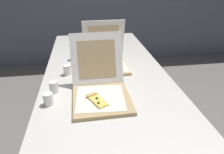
% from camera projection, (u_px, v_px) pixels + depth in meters
% --- Properties ---
extents(table, '(0.93, 2.20, 0.74)m').
position_uv_depth(table, '(106.00, 79.00, 1.56)').
color(table, beige).
rests_on(table, ground).
extents(pizza_box_front, '(0.35, 0.47, 0.34)m').
position_uv_depth(pizza_box_front, '(100.00, 90.00, 1.24)').
color(pizza_box_front, tan).
rests_on(pizza_box_front, table).
extents(pizza_box_middle, '(0.35, 0.35, 0.36)m').
position_uv_depth(pizza_box_middle, '(105.00, 60.00, 1.64)').
color(pizza_box_middle, tan).
rests_on(pizza_box_middle, table).
extents(cup_white_far, '(0.06, 0.06, 0.07)m').
position_uv_depth(cup_white_far, '(73.00, 56.00, 1.77)').
color(cup_white_far, white).
rests_on(cup_white_far, table).
extents(cup_white_near_center, '(0.06, 0.06, 0.07)m').
position_uv_depth(cup_white_near_center, '(54.00, 87.00, 1.29)').
color(cup_white_near_center, white).
rests_on(cup_white_near_center, table).
extents(cup_white_near_left, '(0.06, 0.06, 0.07)m').
position_uv_depth(cup_white_near_left, '(48.00, 99.00, 1.17)').
color(cup_white_near_left, white).
rests_on(cup_white_near_left, table).
extents(cup_white_mid, '(0.06, 0.06, 0.07)m').
position_uv_depth(cup_white_mid, '(67.00, 70.00, 1.52)').
color(cup_white_mid, white).
rests_on(cup_white_mid, table).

